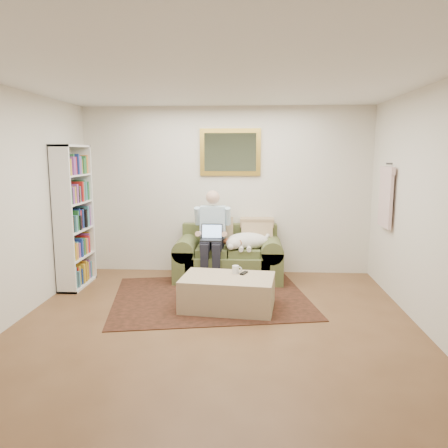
# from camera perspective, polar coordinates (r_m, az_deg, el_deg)

# --- Properties ---
(room_shell) EXTENTS (4.51, 5.00, 2.61)m
(room_shell) POSITION_cam_1_polar(r_m,az_deg,el_deg) (4.74, -1.16, 2.12)
(room_shell) COLOR brown
(room_shell) RESTS_ON ground
(rug) EXTENTS (2.83, 2.43, 0.01)m
(rug) POSITION_cam_1_polar(r_m,az_deg,el_deg) (5.85, -1.73, -9.51)
(rug) COLOR black
(rug) RESTS_ON room_shell
(sofa) EXTENTS (1.59, 0.81, 0.96)m
(sofa) POSITION_cam_1_polar(r_m,az_deg,el_deg) (6.61, 0.62, -4.87)
(sofa) COLOR #575F32
(sofa) RESTS_ON room_shell
(seated_man) EXTENTS (0.53, 0.75, 1.34)m
(seated_man) POSITION_cam_1_polar(r_m,az_deg,el_deg) (6.39, -1.58, -1.72)
(seated_man) COLOR #8CBED8
(seated_man) RESTS_ON sofa
(laptop) EXTENTS (0.31, 0.25, 0.22)m
(laptop) POSITION_cam_1_polar(r_m,az_deg,el_deg) (6.33, -1.63, -1.54)
(laptop) COLOR black
(laptop) RESTS_ON seated_man
(sleeping_dog) EXTENTS (0.66, 0.41, 0.24)m
(sleeping_dog) POSITION_cam_1_polar(r_m,az_deg,el_deg) (6.45, 3.13, -2.19)
(sleeping_dog) COLOR white
(sleeping_dog) RESTS_ON sofa
(ottoman) EXTENTS (1.18, 0.82, 0.40)m
(ottoman) POSITION_cam_1_polar(r_m,az_deg,el_deg) (5.40, 0.51, -8.94)
(ottoman) COLOR tan
(ottoman) RESTS_ON room_shell
(coffee_mug) EXTENTS (0.08, 0.08, 0.10)m
(coffee_mug) POSITION_cam_1_polar(r_m,az_deg,el_deg) (5.47, 1.52, -5.97)
(coffee_mug) COLOR white
(coffee_mug) RESTS_ON ottoman
(tv_remote) EXTENTS (0.10, 0.16, 0.02)m
(tv_remote) POSITION_cam_1_polar(r_m,az_deg,el_deg) (5.47, 2.62, -6.41)
(tv_remote) COLOR black
(tv_remote) RESTS_ON ottoman
(bookshelf) EXTENTS (0.28, 0.80, 2.00)m
(bookshelf) POSITION_cam_1_polar(r_m,az_deg,el_deg) (6.50, -19.01, 0.89)
(bookshelf) COLOR white
(bookshelf) RESTS_ON room_shell
(wall_mirror) EXTENTS (0.94, 0.04, 0.72)m
(wall_mirror) POSITION_cam_1_polar(r_m,az_deg,el_deg) (6.82, 0.82, 9.36)
(wall_mirror) COLOR gold
(wall_mirror) RESTS_ON room_shell
(hanging_shirt) EXTENTS (0.06, 0.52, 0.90)m
(hanging_shirt) POSITION_cam_1_polar(r_m,az_deg,el_deg) (6.23, 20.40, 3.72)
(hanging_shirt) COLOR beige
(hanging_shirt) RESTS_ON room_shell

